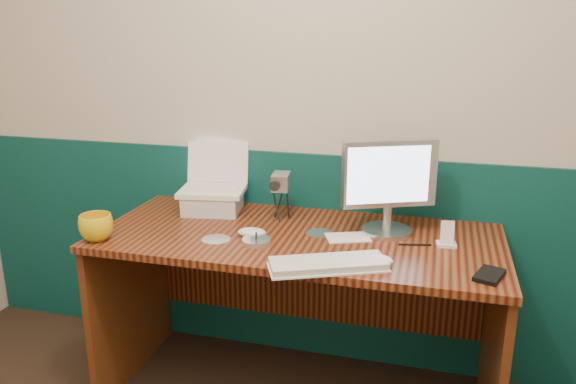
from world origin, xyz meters
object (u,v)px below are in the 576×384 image
(desk, at_px, (297,318))
(mug, at_px, (96,227))
(laptop, at_px, (211,168))
(keyboard, at_px, (328,265))
(camcorder, at_px, (281,194))
(monitor, at_px, (389,188))

(desk, xyz_separation_m, mug, (-0.74, -0.26, 0.43))
(mug, bearing_deg, laptop, 56.05)
(laptop, height_order, mug, laptop)
(desk, distance_m, keyboard, 0.51)
(desk, relative_size, camcorder, 7.20)
(keyboard, relative_size, camcorder, 1.79)
(laptop, height_order, camcorder, laptop)
(keyboard, relative_size, mug, 3.05)
(laptop, xyz_separation_m, keyboard, (0.62, -0.47, -0.19))
(monitor, distance_m, camcorder, 0.47)
(desk, xyz_separation_m, monitor, (0.34, 0.11, 0.56))
(camcorder, bearing_deg, keyboard, -64.10)
(monitor, height_order, camcorder, monitor)
(monitor, bearing_deg, camcorder, 149.21)
(desk, relative_size, laptop, 5.69)
(desk, bearing_deg, keyboard, -57.93)
(keyboard, bearing_deg, mug, 154.26)
(camcorder, bearing_deg, laptop, 169.51)
(monitor, height_order, keyboard, monitor)
(desk, distance_m, laptop, 0.75)
(laptop, relative_size, keyboard, 0.71)
(desk, height_order, keyboard, keyboard)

